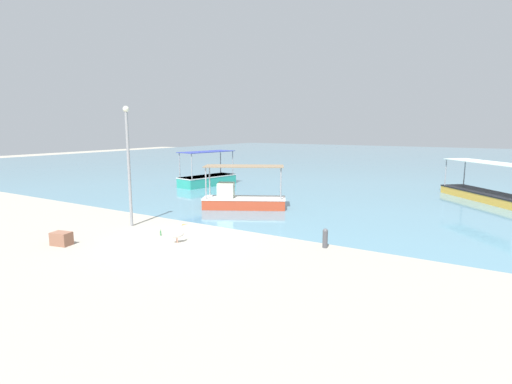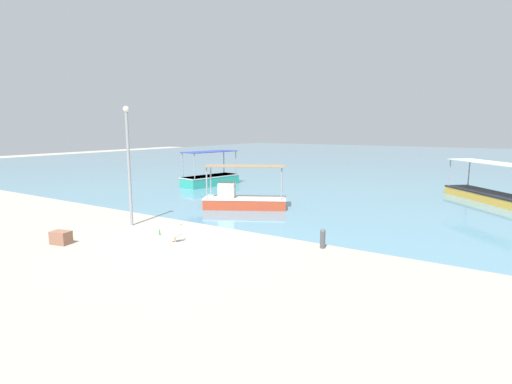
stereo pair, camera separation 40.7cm
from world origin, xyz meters
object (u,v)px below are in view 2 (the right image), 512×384
(fishing_boat_near_left, at_px, (210,178))
(pelican, at_px, (176,233))
(fishing_boat_far_left, at_px, (490,194))
(lamp_post, at_px, (129,160))
(fishing_boat_outer, at_px, (243,198))
(glass_bottle, at_px, (160,233))
(mooring_bollard, at_px, (323,238))
(cargo_crate, at_px, (61,238))

(fishing_boat_near_left, xyz_separation_m, pelican, (9.25, -13.62, -0.20))
(fishing_boat_far_left, relative_size, lamp_post, 1.13)
(fishing_boat_outer, relative_size, glass_bottle, 18.45)
(pelican, xyz_separation_m, mooring_bollard, (5.45, 2.53, 0.04))
(fishing_boat_outer, bearing_deg, lamp_post, -109.00)
(fishing_boat_outer, distance_m, cargo_crate, 10.27)
(cargo_crate, bearing_deg, mooring_bollard, 29.69)
(fishing_boat_near_left, bearing_deg, pelican, -55.82)
(fishing_boat_near_left, xyz_separation_m, glass_bottle, (7.85, -13.19, -0.46))
(fishing_boat_outer, xyz_separation_m, fishing_boat_far_left, (12.18, 10.43, -0.10))
(pelican, bearing_deg, fishing_boat_near_left, 124.18)
(pelican, height_order, mooring_bollard, pelican)
(pelican, bearing_deg, glass_bottle, 162.97)
(cargo_crate, relative_size, glass_bottle, 2.85)
(cargo_crate, bearing_deg, lamp_post, 91.59)
(fishing_boat_near_left, bearing_deg, lamp_post, -66.94)
(pelican, relative_size, glass_bottle, 2.96)
(lamp_post, bearing_deg, fishing_boat_outer, 71.00)
(cargo_crate, bearing_deg, glass_bottle, 53.14)
(lamp_post, distance_m, cargo_crate, 4.73)
(fishing_boat_near_left, distance_m, fishing_boat_outer, 9.85)
(pelican, distance_m, cargo_crate, 4.65)
(fishing_boat_outer, height_order, pelican, fishing_boat_outer)
(fishing_boat_near_left, distance_m, fishing_boat_far_left, 20.18)
(fishing_boat_far_left, xyz_separation_m, lamp_post, (-14.36, -16.78, 2.72))
(mooring_bollard, bearing_deg, fishing_boat_near_left, 142.98)
(fishing_boat_near_left, relative_size, pelican, 6.48)
(glass_bottle, bearing_deg, fishing_boat_outer, 92.31)
(fishing_boat_near_left, bearing_deg, fishing_boat_far_left, 11.83)
(fishing_boat_outer, xyz_separation_m, cargo_crate, (-2.08, -10.05, -0.31))
(cargo_crate, bearing_deg, fishing_boat_far_left, 55.15)
(fishing_boat_far_left, relative_size, cargo_crate, 8.39)
(glass_bottle, bearing_deg, fishing_boat_near_left, 120.75)
(fishing_boat_outer, relative_size, lamp_post, 0.87)
(lamp_post, xyz_separation_m, glass_bottle, (2.47, -0.55, -3.10))
(fishing_boat_near_left, xyz_separation_m, lamp_post, (5.38, -12.65, 2.63))
(fishing_boat_near_left, distance_m, pelican, 16.47)
(fishing_boat_outer, relative_size, pelican, 6.23)
(glass_bottle, bearing_deg, mooring_bollard, 17.06)
(fishing_boat_far_left, bearing_deg, cargo_crate, -124.85)
(fishing_boat_outer, height_order, lamp_post, lamp_post)
(fishing_boat_outer, relative_size, mooring_bollard, 6.40)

